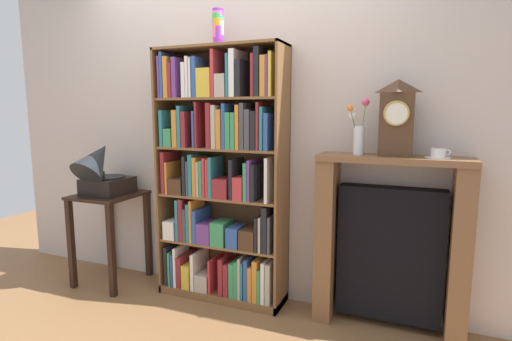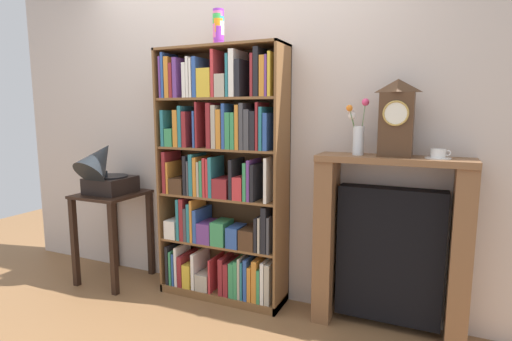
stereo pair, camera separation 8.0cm
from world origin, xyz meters
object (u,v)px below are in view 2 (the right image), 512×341
fireplace_mantel (389,246)px  flower_vase (357,132)px  side_table_left (113,217)px  bookshelf (221,183)px  teacup_with_saucer (438,154)px  gramophone (104,170)px  mantel_clock (397,118)px  cup_stack (218,27)px

fireplace_mantel → flower_vase: size_ratio=3.20×
side_table_left → bookshelf: bearing=5.7°
fireplace_mantel → flower_vase: flower_vase is taller
flower_vase → teacup_with_saucer: (0.48, 0.00, -0.12)m
gramophone → side_table_left: bearing=90.0°
fireplace_mantel → side_table_left: bearing=-176.4°
fireplace_mantel → mantel_clock: bearing=-75.6°
cup_stack → gramophone: bearing=-171.8°
mantel_clock → fireplace_mantel: bearing=104.4°
side_table_left → teacup_with_saucer: 2.53m
cup_stack → mantel_clock: (1.21, 0.04, -0.62)m
cup_stack → gramophone: size_ratio=0.50×
side_table_left → teacup_with_saucer: (2.45, 0.12, 0.62)m
bookshelf → mantel_clock: (1.21, 0.02, 0.49)m
side_table_left → mantel_clock: (2.20, 0.12, 0.83)m
flower_vase → teacup_with_saucer: size_ratio=2.41×
gramophone → flower_vase: 2.01m
mantel_clock → teacup_with_saucer: bearing=0.5°
cup_stack → side_table_left: (-0.99, -0.08, -1.46)m
bookshelf → teacup_with_saucer: bookshelf is taller
side_table_left → gramophone: (0.00, -0.07, 0.41)m
bookshelf → cup_stack: bearing=-76.8°
mantel_clock → flower_vase: bearing=179.5°
fireplace_mantel → teacup_with_saucer: (0.25, -0.02, 0.61)m
flower_vase → teacup_with_saucer: bearing=0.0°
side_table_left → teacup_with_saucer: teacup_with_saucer is taller
fireplace_mantel → flower_vase: bearing=-174.6°
bookshelf → gramophone: bearing=-170.5°
mantel_clock → gramophone: bearing=-175.3°
mantel_clock → bookshelf: bearing=-179.2°
fireplace_mantel → bookshelf: bearing=-178.1°
side_table_left → fireplace_mantel: fireplace_mantel is taller
gramophone → teacup_with_saucer: gramophone is taller
mantel_clock → flower_vase: size_ratio=1.31×
side_table_left → cup_stack: bearing=4.5°
bookshelf → fireplace_mantel: 1.25m
cup_stack → fireplace_mantel: cup_stack is taller
cup_stack → side_table_left: cup_stack is taller
flower_vase → gramophone: bearing=-174.7°
bookshelf → side_table_left: bearing=-174.3°
bookshelf → mantel_clock: 1.31m
fireplace_mantel → mantel_clock: size_ratio=2.44×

